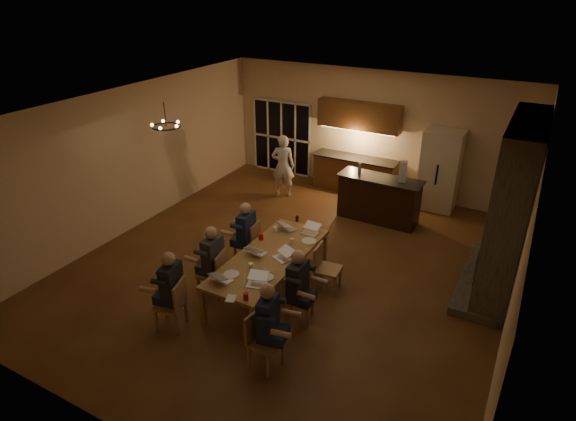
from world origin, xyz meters
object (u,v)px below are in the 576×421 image
at_px(refrigerator, 440,170).
at_px(chair_left_far, 247,242).
at_px(person_right_mid, 298,288).
at_px(chandelier, 166,126).
at_px(can_silver, 252,274).
at_px(plate_near, 266,277).
at_px(person_left_far, 247,235).
at_px(laptop_c, 258,248).
at_px(chair_left_mid, 212,273).
at_px(mug_mid, 292,241).
at_px(chair_right_near, 266,342).
at_px(bar_bottle, 360,168).
at_px(laptop_a, 223,274).
at_px(redcup_near, 246,296).
at_px(can_cola, 297,219).
at_px(laptop_e, 289,224).
at_px(chair_right_mid, 300,297).
at_px(plate_left, 231,274).
at_px(laptop_f, 310,228).
at_px(person_right_near, 268,324).
at_px(mug_front, 251,266).
at_px(person_left_near, 172,289).
at_px(chair_right_far, 328,269).
at_px(dining_table, 269,274).
at_px(chair_left_near, 170,304).
at_px(person_left_mid, 213,261).
at_px(laptop_d, 282,253).
at_px(mug_back, 275,229).
at_px(redcup_mid, 261,237).
at_px(standing_person, 283,166).
at_px(laptop_b, 257,279).
at_px(plate_far, 309,241).
at_px(bar_blender, 403,171).

xyz_separation_m(refrigerator, chair_left_far, (-2.77, -4.41, -0.55)).
relative_size(person_right_mid, chandelier, 2.57).
distance_m(can_silver, plate_near, 0.24).
relative_size(person_left_far, laptop_c, 4.31).
distance_m(refrigerator, can_silver, 6.05).
relative_size(chair_left_mid, mug_mid, 8.90).
height_order(refrigerator, person_right_mid, refrigerator).
xyz_separation_m(chair_right_near, bar_bottle, (-0.68, 5.47, 0.76)).
height_order(laptop_a, redcup_near, laptop_a).
bearing_deg(refrigerator, can_cola, -119.09).
bearing_deg(laptop_e, chair_left_far, 57.46).
bearing_deg(chair_right_mid, bar_bottle, -4.64).
relative_size(chair_left_mid, chair_right_near, 1.00).
xyz_separation_m(chair_left_mid, chandelier, (-1.44, 0.81, 2.31)).
height_order(chair_left_far, plate_left, chair_left_far).
height_order(laptop_c, laptop_f, same).
xyz_separation_m(person_right_near, mug_front, (-0.97, 1.07, 0.11)).
height_order(person_left_near, person_right_mid, same).
height_order(chair_right_mid, mug_mid, chair_right_mid).
height_order(chair_left_far, chair_right_mid, same).
relative_size(chair_right_near, laptop_e, 2.78).
bearing_deg(chair_right_far, chair_left_mid, 117.28).
relative_size(dining_table, redcup_near, 23.20).
relative_size(chair_right_far, plate_near, 3.57).
bearing_deg(chair_left_near, chair_left_mid, 161.66).
height_order(chair_left_mid, person_left_mid, person_left_mid).
height_order(person_right_near, bar_bottle, person_right_near).
bearing_deg(can_silver, chandelier, 158.63).
bearing_deg(laptop_d, refrigerator, 98.15).
height_order(chair_right_near, mug_back, chair_right_near).
bearing_deg(chair_left_near, redcup_mid, 151.27).
distance_m(standing_person, mug_back, 3.45).
bearing_deg(standing_person, chandelier, 61.89).
distance_m(chair_right_far, laptop_b, 1.63).
height_order(chair_right_far, person_left_mid, person_left_mid).
relative_size(laptop_c, plate_near, 1.28).
distance_m(chair_right_near, laptop_a, 1.43).
bearing_deg(chair_right_near, laptop_c, 42.91).
bearing_deg(chair_right_mid, plate_far, 7.18).
distance_m(laptop_f, redcup_near, 2.39).
height_order(chair_left_near, plate_left, chair_left_near).
height_order(chair_left_far, person_right_near, person_right_near).
bearing_deg(laptop_b, person_left_near, -166.14).
height_order(mug_mid, bar_blender, bar_blender).
bearing_deg(laptop_c, chair_right_mid, 166.70).
xyz_separation_m(person_left_mid, can_silver, (0.93, -0.15, 0.12)).
bearing_deg(chair_right_mid, plate_near, 94.49).
xyz_separation_m(person_left_near, laptop_b, (1.19, 0.68, 0.17)).
distance_m(plate_near, bar_blender, 4.53).
height_order(dining_table, person_left_far, person_left_far).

